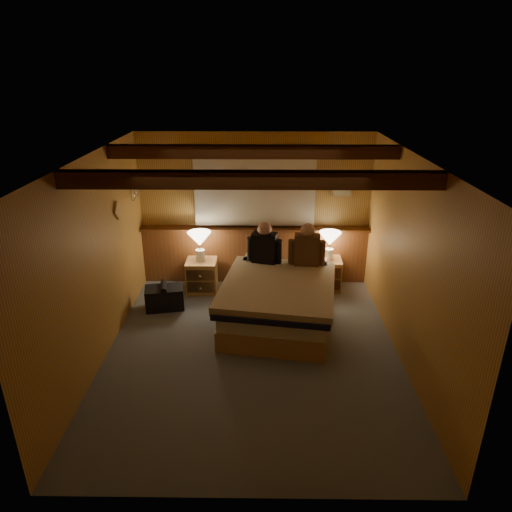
{
  "coord_description": "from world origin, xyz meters",
  "views": [
    {
      "loc": [
        0.1,
        -4.79,
        3.29
      ],
      "look_at": [
        0.04,
        0.4,
        1.12
      ],
      "focal_mm": 32.0,
      "sensor_mm": 36.0,
      "label": 1
    }
  ],
  "objects_px": {
    "lamp_right": "(330,240)",
    "duffel_bag": "(165,297)",
    "nightstand_right": "(326,274)",
    "person_left": "(264,246)",
    "lamp_left": "(200,241)",
    "person_right": "(307,248)",
    "nightstand_left": "(202,276)",
    "bed": "(279,300)"
  },
  "relations": [
    {
      "from": "lamp_right",
      "to": "duffel_bag",
      "type": "distance_m",
      "value": 2.64
    },
    {
      "from": "nightstand_right",
      "to": "person_left",
      "type": "relative_size",
      "value": 0.79
    },
    {
      "from": "nightstand_right",
      "to": "lamp_right",
      "type": "height_order",
      "value": "lamp_right"
    },
    {
      "from": "lamp_left",
      "to": "person_right",
      "type": "bearing_deg",
      "value": -13.96
    },
    {
      "from": "nightstand_left",
      "to": "lamp_left",
      "type": "bearing_deg",
      "value": 123.37
    },
    {
      "from": "nightstand_right",
      "to": "person_right",
      "type": "bearing_deg",
      "value": -125.35
    },
    {
      "from": "person_left",
      "to": "lamp_right",
      "type": "bearing_deg",
      "value": 36.96
    },
    {
      "from": "lamp_left",
      "to": "person_left",
      "type": "xyz_separation_m",
      "value": [
        0.98,
        -0.31,
        0.05
      ]
    },
    {
      "from": "nightstand_left",
      "to": "person_left",
      "type": "height_order",
      "value": "person_left"
    },
    {
      "from": "person_right",
      "to": "lamp_right",
      "type": "bearing_deg",
      "value": 57.57
    },
    {
      "from": "lamp_left",
      "to": "lamp_right",
      "type": "bearing_deg",
      "value": 3.49
    },
    {
      "from": "person_right",
      "to": "bed",
      "type": "bearing_deg",
      "value": -121.58
    },
    {
      "from": "bed",
      "to": "lamp_left",
      "type": "bearing_deg",
      "value": 150.63
    },
    {
      "from": "lamp_left",
      "to": "duffel_bag",
      "type": "distance_m",
      "value": 1.0
    },
    {
      "from": "lamp_right",
      "to": "duffel_bag",
      "type": "height_order",
      "value": "lamp_right"
    },
    {
      "from": "lamp_left",
      "to": "lamp_right",
      "type": "height_order",
      "value": "lamp_left"
    },
    {
      "from": "bed",
      "to": "person_right",
      "type": "bearing_deg",
      "value": 61.92
    },
    {
      "from": "nightstand_right",
      "to": "lamp_right",
      "type": "bearing_deg",
      "value": 39.8
    },
    {
      "from": "bed",
      "to": "lamp_left",
      "type": "xyz_separation_m",
      "value": [
        -1.18,
        0.94,
        0.51
      ]
    },
    {
      "from": "person_left",
      "to": "nightstand_left",
      "type": "bearing_deg",
      "value": 176.66
    },
    {
      "from": "person_right",
      "to": "person_left",
      "type": "bearing_deg",
      "value": 177.82
    },
    {
      "from": "person_left",
      "to": "duffel_bag",
      "type": "bearing_deg",
      "value": -156.02
    },
    {
      "from": "lamp_right",
      "to": "person_right",
      "type": "distance_m",
      "value": 0.66
    },
    {
      "from": "lamp_left",
      "to": "person_left",
      "type": "relative_size",
      "value": 0.74
    },
    {
      "from": "person_right",
      "to": "duffel_bag",
      "type": "xyz_separation_m",
      "value": [
        -2.06,
        -0.18,
        -0.72
      ]
    },
    {
      "from": "person_right",
      "to": "nightstand_right",
      "type": "bearing_deg",
      "value": 58.3
    },
    {
      "from": "nightstand_right",
      "to": "lamp_right",
      "type": "distance_m",
      "value": 0.56
    },
    {
      "from": "bed",
      "to": "person_left",
      "type": "distance_m",
      "value": 0.86
    },
    {
      "from": "bed",
      "to": "nightstand_right",
      "type": "height_order",
      "value": "bed"
    },
    {
      "from": "nightstand_left",
      "to": "person_left",
      "type": "xyz_separation_m",
      "value": [
        0.97,
        -0.3,
        0.63
      ]
    },
    {
      "from": "nightstand_left",
      "to": "person_right",
      "type": "xyz_separation_m",
      "value": [
        1.58,
        -0.38,
        0.63
      ]
    },
    {
      "from": "nightstand_right",
      "to": "lamp_right",
      "type": "relative_size",
      "value": 1.12
    },
    {
      "from": "lamp_right",
      "to": "person_left",
      "type": "relative_size",
      "value": 0.7
    },
    {
      "from": "nightstand_right",
      "to": "lamp_left",
      "type": "bearing_deg",
      "value": -175.16
    },
    {
      "from": "person_left",
      "to": "person_right",
      "type": "distance_m",
      "value": 0.61
    },
    {
      "from": "nightstand_left",
      "to": "nightstand_right",
      "type": "xyz_separation_m",
      "value": [
        1.96,
        0.12,
        -0.01
      ]
    },
    {
      "from": "nightstand_left",
      "to": "lamp_right",
      "type": "height_order",
      "value": "lamp_right"
    },
    {
      "from": "lamp_right",
      "to": "duffel_bag",
      "type": "bearing_deg",
      "value": -164.18
    },
    {
      "from": "lamp_left",
      "to": "person_right",
      "type": "xyz_separation_m",
      "value": [
        1.59,
        -0.4,
        0.05
      ]
    },
    {
      "from": "lamp_left",
      "to": "duffel_bag",
      "type": "height_order",
      "value": "lamp_left"
    },
    {
      "from": "bed",
      "to": "person_left",
      "type": "relative_size",
      "value": 3.26
    },
    {
      "from": "nightstand_left",
      "to": "nightstand_right",
      "type": "distance_m",
      "value": 1.96
    }
  ]
}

